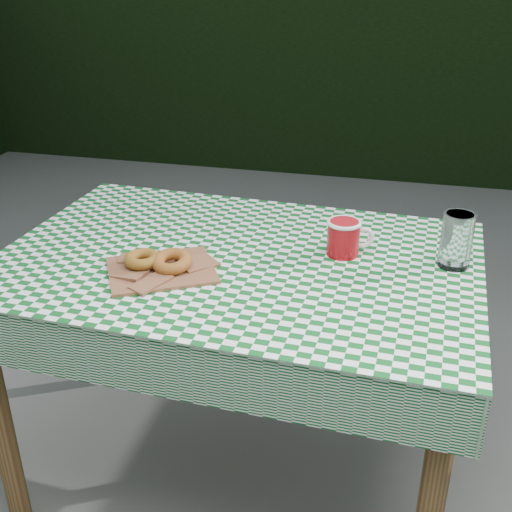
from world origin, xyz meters
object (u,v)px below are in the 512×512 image
at_px(paper_bag, 161,269).
at_px(drinking_glass, 456,240).
at_px(table, 239,374).
at_px(coffee_mug, 343,238).

distance_m(paper_bag, drinking_glass, 0.75).
distance_m(table, paper_bag, 0.44).
relative_size(paper_bag, coffee_mug, 1.53).
bearing_deg(table, paper_bag, -139.32).
bearing_deg(drinking_glass, paper_bag, -163.73).
distance_m(table, coffee_mug, 0.51).
bearing_deg(paper_bag, table, 37.79).
xyz_separation_m(table, coffee_mug, (0.27, 0.08, 0.43)).
bearing_deg(drinking_glass, coffee_mug, -179.92).
relative_size(paper_bag, drinking_glass, 1.82).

